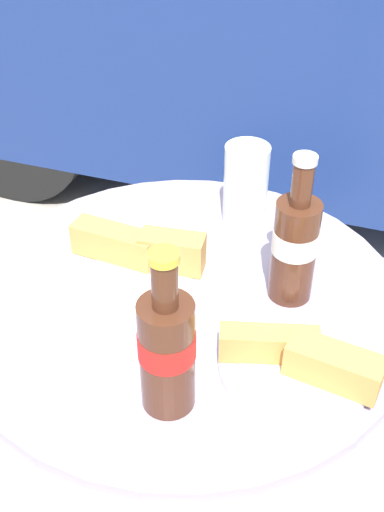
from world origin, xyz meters
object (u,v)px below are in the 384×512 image
object	(u,v)px
cola_bottle_left	(167,349)
lunch_plate_near	(142,258)
drinking_glass	(246,188)
cola_bottle_right	(295,245)
bistro_table	(185,373)
lunch_plate_far	(300,361)

from	to	relation	value
cola_bottle_left	lunch_plate_near	distance (m)	0.28
cola_bottle_left	drinking_glass	xyz separation A→B (m)	(-0.02, 0.43, -0.03)
cola_bottle_right	drinking_glass	distance (m)	0.21
bistro_table	cola_bottle_right	world-z (taller)	cola_bottle_right
bistro_table	lunch_plate_far	bearing A→B (deg)	-26.20
cola_bottle_left	cola_bottle_right	xyz separation A→B (m)	(0.10, 0.25, 0.00)
lunch_plate_far	cola_bottle_left	bearing A→B (deg)	-145.32
cola_bottle_right	lunch_plate_far	size ratio (longest dim) A/B	1.08
bistro_table	drinking_glass	world-z (taller)	drinking_glass
cola_bottle_right	lunch_plate_far	xyz separation A→B (m)	(0.05, -0.15, -0.07)
drinking_glass	lunch_plate_near	size ratio (longest dim) A/B	0.58
bistro_table	cola_bottle_right	distance (m)	0.32
lunch_plate_near	lunch_plate_far	bearing A→B (deg)	-25.45
cola_bottle_left	lunch_plate_near	size ratio (longest dim) A/B	0.95
bistro_table	lunch_plate_far	world-z (taller)	lunch_plate_far
cola_bottle_right	cola_bottle_left	bearing A→B (deg)	-111.74
lunch_plate_near	drinking_glass	bearing A→B (deg)	58.26
cola_bottle_left	lunch_plate_near	xyz separation A→B (m)	(-0.14, 0.24, -0.07)
drinking_glass	cola_bottle_left	bearing A→B (deg)	-87.54
cola_bottle_right	lunch_plate_near	xyz separation A→B (m)	(-0.24, -0.02, -0.07)
cola_bottle_right	bistro_table	bearing A→B (deg)	-159.99
drinking_glass	lunch_plate_far	bearing A→B (deg)	-62.81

